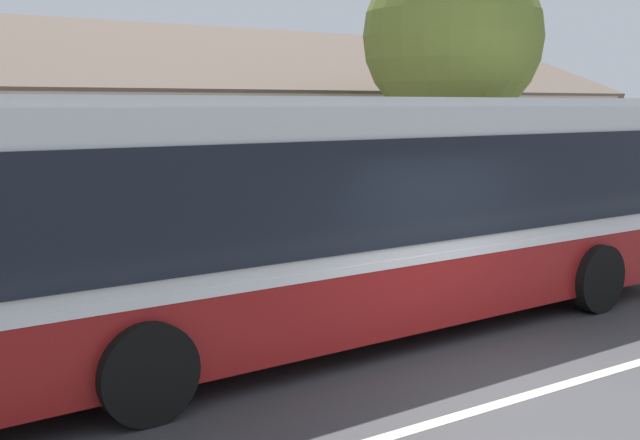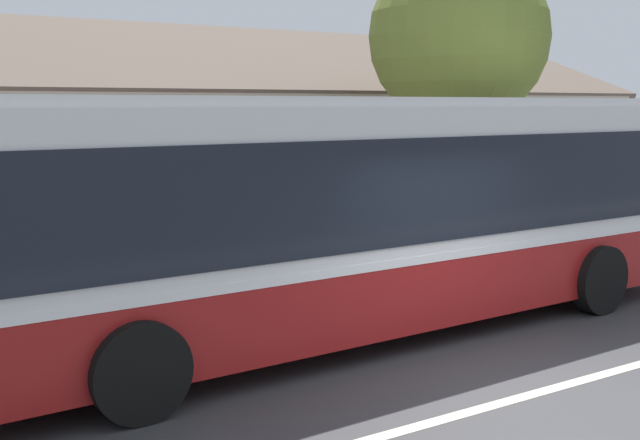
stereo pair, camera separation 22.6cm
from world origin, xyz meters
name	(u,v)px [view 1 (the left image)]	position (x,y,z in m)	size (l,w,h in m)	color
ground_plane	(544,391)	(0.00, 0.00, 0.00)	(300.00, 300.00, 0.00)	#38383A
sidewalk_far	(261,281)	(0.00, 6.00, 0.07)	(60.00, 3.00, 0.15)	#9E9E99
lane_divider_stripe	(544,391)	(0.00, 0.00, 0.00)	(60.00, 0.16, 0.01)	beige
community_building	(93,155)	(0.03, 14.45, 1.75)	(27.92, 10.76, 6.11)	tan
transit_bus	(343,209)	(-0.54, 2.90, 1.67)	(12.17, 3.07, 3.10)	maroon
street_tree_primary	(457,42)	(5.11, 6.82, 4.26)	(3.66, 3.66, 6.19)	#4C3828
bus_stop_sign	(552,175)	(6.00, 4.99, 1.64)	(0.36, 0.07, 2.40)	gray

